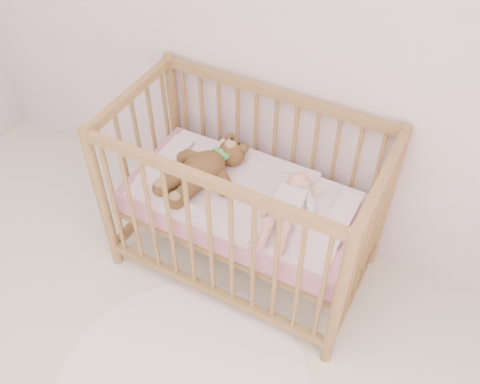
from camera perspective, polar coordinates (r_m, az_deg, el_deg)
The scene contains 6 objects.
wall_back at distance 2.59m, azimuth 2.78°, elevation 18.65°, with size 4.00×0.02×2.70m, color silver.
crib at distance 2.78m, azimuth 0.48°, elevation -1.07°, with size 1.36×0.76×1.00m, color #9E7743, non-canonical shape.
mattress at distance 2.79m, azimuth 0.48°, elevation -1.28°, with size 1.22×0.62×0.13m, color pink.
blanket at distance 2.74m, azimuth 0.49°, elevation -0.21°, with size 1.10×0.58×0.06m, color #FBADC6, non-canonical shape.
baby at distance 2.60m, azimuth 5.19°, elevation -1.20°, with size 0.25×0.53×0.13m, color white, non-canonical shape.
teddy_bear at distance 2.75m, azimuth -3.98°, elevation 2.38°, with size 0.41×0.58×0.16m, color brown, non-canonical shape.
Camera 1 is at (0.98, -0.09, 2.53)m, focal length 40.00 mm.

